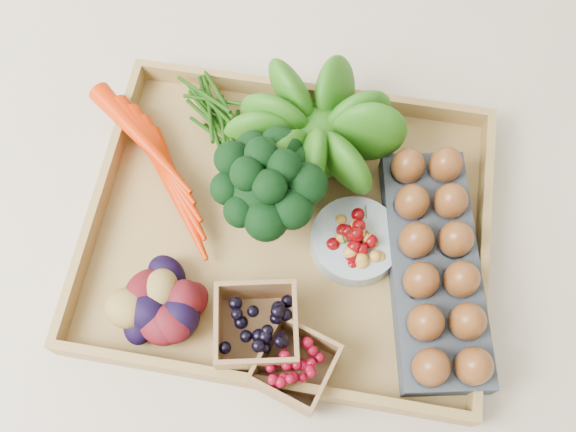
% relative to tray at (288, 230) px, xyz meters
% --- Properties ---
extents(ground, '(4.00, 4.00, 0.00)m').
position_rel_tray_xyz_m(ground, '(0.00, 0.00, -0.01)').
color(ground, beige).
rests_on(ground, ground).
extents(tray, '(0.55, 0.45, 0.01)m').
position_rel_tray_xyz_m(tray, '(0.00, 0.00, 0.00)').
color(tray, '#A98647').
rests_on(tray, ground).
extents(carrots, '(0.22, 0.16, 0.05)m').
position_rel_tray_xyz_m(carrots, '(-0.19, 0.06, 0.03)').
color(carrots, red).
rests_on(carrots, tray).
extents(lettuce, '(0.16, 0.16, 0.16)m').
position_rel_tray_xyz_m(lettuce, '(0.02, 0.12, 0.09)').
color(lettuce, '#1E530D').
rests_on(lettuce, tray).
extents(broccoli, '(0.15, 0.15, 0.12)m').
position_rel_tray_xyz_m(broccoli, '(-0.03, 0.02, 0.07)').
color(broccoli, black).
rests_on(broccoli, tray).
extents(cherry_bowl, '(0.12, 0.12, 0.03)m').
position_rel_tray_xyz_m(cherry_bowl, '(0.10, -0.01, 0.02)').
color(cherry_bowl, '#8C9EA5').
rests_on(cherry_bowl, tray).
extents(egg_carton, '(0.18, 0.35, 0.04)m').
position_rel_tray_xyz_m(egg_carton, '(0.20, -0.03, 0.03)').
color(egg_carton, '#3C434C').
rests_on(egg_carton, tray).
extents(potatoes, '(0.15, 0.15, 0.09)m').
position_rel_tray_xyz_m(potatoes, '(-0.13, -0.15, 0.05)').
color(potatoes, '#480B11').
rests_on(potatoes, tray).
extents(punnet_blackberry, '(0.12, 0.12, 0.07)m').
position_rel_tray_xyz_m(punnet_blackberry, '(-0.01, -0.16, 0.04)').
color(punnet_blackberry, black).
rests_on(punnet_blackberry, tray).
extents(punnet_raspberry, '(0.11, 0.11, 0.06)m').
position_rel_tray_xyz_m(punnet_raspberry, '(0.04, -0.19, 0.04)').
color(punnet_raspberry, maroon).
rests_on(punnet_raspberry, tray).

